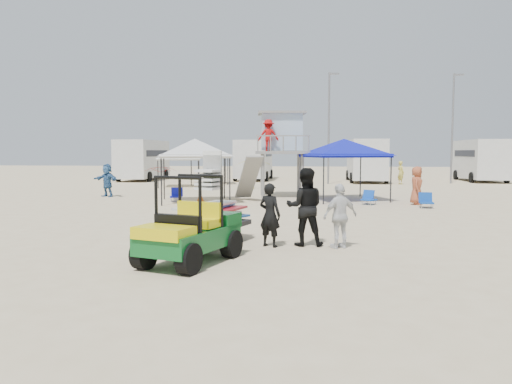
# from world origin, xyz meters

# --- Properties ---
(ground) EXTENTS (140.00, 140.00, 0.00)m
(ground) POSITION_xyz_m (0.00, 0.00, 0.00)
(ground) COLOR beige
(ground) RESTS_ON ground
(utility_cart) EXTENTS (1.88, 2.64, 1.81)m
(utility_cart) POSITION_xyz_m (-0.62, 0.42, 0.84)
(utility_cart) COLOR #0D5820
(utility_cart) RESTS_ON ground
(surf_trailer) EXTENTS (1.84, 2.55, 2.06)m
(surf_trailer) POSITION_xyz_m (-0.61, 2.75, 0.84)
(surf_trailer) COLOR black
(surf_trailer) RESTS_ON ground
(man_left) EXTENTS (0.68, 0.58, 1.57)m
(man_left) POSITION_xyz_m (0.90, 2.45, 0.78)
(man_left) COLOR black
(man_left) RESTS_ON ground
(man_mid) EXTENTS (0.98, 0.78, 1.93)m
(man_mid) POSITION_xyz_m (1.75, 2.70, 0.97)
(man_mid) COLOR black
(man_mid) RESTS_ON ground
(man_right) EXTENTS (0.98, 0.80, 1.57)m
(man_right) POSITION_xyz_m (2.60, 2.45, 0.78)
(man_right) COLOR silver
(man_right) RESTS_ON ground
(lifeguard_tower) EXTENTS (2.98, 2.98, 4.26)m
(lifeguard_tower) POSITION_xyz_m (0.22, 16.14, 3.17)
(lifeguard_tower) COLOR gray
(lifeguard_tower) RESTS_ON ground
(canopy_blue) EXTENTS (4.37, 4.37, 3.35)m
(canopy_blue) POSITION_xyz_m (3.38, 14.71, 2.80)
(canopy_blue) COLOR black
(canopy_blue) RESTS_ON ground
(canopy_white_a) EXTENTS (3.81, 3.81, 3.33)m
(canopy_white_a) POSITION_xyz_m (-3.51, 12.99, 2.78)
(canopy_white_a) COLOR black
(canopy_white_a) RESTS_ON ground
(canopy_white_b) EXTENTS (3.23, 3.23, 3.06)m
(canopy_white_b) POSITION_xyz_m (-6.94, 22.76, 2.51)
(canopy_white_b) COLOR black
(canopy_white_b) RESTS_ON ground
(canopy_white_c) EXTENTS (3.27, 3.27, 3.22)m
(canopy_white_c) POSITION_xyz_m (-5.56, 25.71, 2.67)
(canopy_white_c) COLOR black
(canopy_white_c) RESTS_ON ground
(umbrella_a) EXTENTS (2.05, 2.07, 1.60)m
(umbrella_a) POSITION_xyz_m (-6.27, 16.53, 0.80)
(umbrella_a) COLOR red
(umbrella_a) RESTS_ON ground
(umbrella_b) EXTENTS (2.39, 2.42, 1.91)m
(umbrella_b) POSITION_xyz_m (-1.76, 21.24, 0.95)
(umbrella_b) COLOR gold
(umbrella_b) RESTS_ON ground
(cone_near) EXTENTS (0.34, 0.34, 0.50)m
(cone_near) POSITION_xyz_m (-2.37, 8.05, 0.25)
(cone_near) COLOR orange
(cone_near) RESTS_ON ground
(cone_far) EXTENTS (0.34, 0.34, 0.50)m
(cone_far) POSITION_xyz_m (-3.29, 13.09, 0.25)
(cone_far) COLOR #D65806
(cone_far) RESTS_ON ground
(beach_chair_a) EXTENTS (0.67, 0.73, 0.64)m
(beach_chair_a) POSITION_xyz_m (-4.48, 13.23, 0.31)
(beach_chair_a) COLOR #1015B2
(beach_chair_a) RESTS_ON ground
(beach_chair_b) EXTENTS (0.56, 0.60, 0.64)m
(beach_chair_b) POSITION_xyz_m (6.60, 11.67, 0.31)
(beach_chair_b) COLOR #0E3E9B
(beach_chair_b) RESTS_ON ground
(beach_chair_c) EXTENTS (0.74, 0.84, 0.64)m
(beach_chair_c) POSITION_xyz_m (4.38, 12.77, 0.31)
(beach_chair_c) COLOR #1147B9
(beach_chair_c) RESTS_ON ground
(rv_far_left) EXTENTS (2.64, 6.80, 3.25)m
(rv_far_left) POSITION_xyz_m (-12.00, 29.99, 1.80)
(rv_far_left) COLOR silver
(rv_far_left) RESTS_ON ground
(rv_mid_left) EXTENTS (2.65, 6.50, 3.25)m
(rv_mid_left) POSITION_xyz_m (-3.00, 31.49, 1.80)
(rv_mid_left) COLOR silver
(rv_mid_left) RESTS_ON ground
(rv_mid_right) EXTENTS (2.64, 7.00, 3.25)m
(rv_mid_right) POSITION_xyz_m (6.00, 29.99, 1.80)
(rv_mid_right) COLOR silver
(rv_mid_right) RESTS_ON ground
(rv_far_right) EXTENTS (2.64, 6.60, 3.25)m
(rv_far_right) POSITION_xyz_m (15.00, 31.49, 1.80)
(rv_far_right) COLOR silver
(rv_far_right) RESTS_ON ground
(light_pole_left) EXTENTS (0.14, 0.14, 8.00)m
(light_pole_left) POSITION_xyz_m (3.00, 27.00, 4.00)
(light_pole_left) COLOR slate
(light_pole_left) RESTS_ON ground
(light_pole_right) EXTENTS (0.14, 0.14, 8.00)m
(light_pole_right) POSITION_xyz_m (12.00, 28.50, 4.00)
(light_pole_right) COLOR slate
(light_pole_right) RESTS_ON ground
(distant_beachgoers) EXTENTS (17.98, 14.92, 1.71)m
(distant_beachgoers) POSITION_xyz_m (-1.48, 16.41, 0.85)
(distant_beachgoers) COLOR #2F5B8E
(distant_beachgoers) RESTS_ON ground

